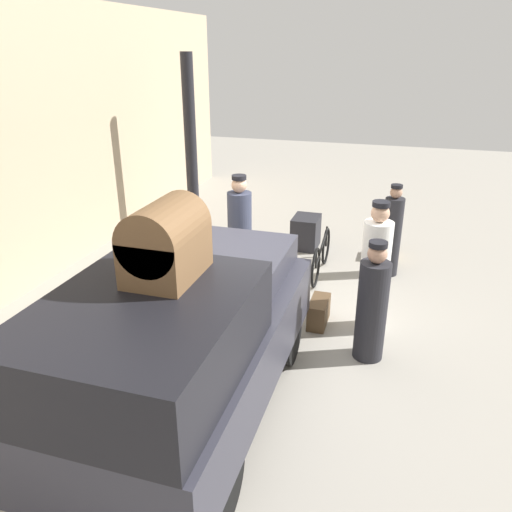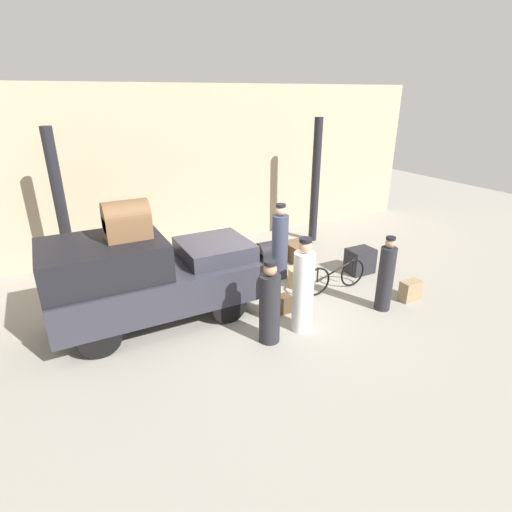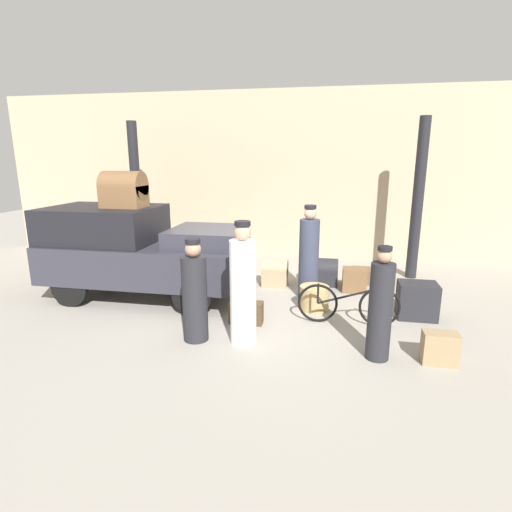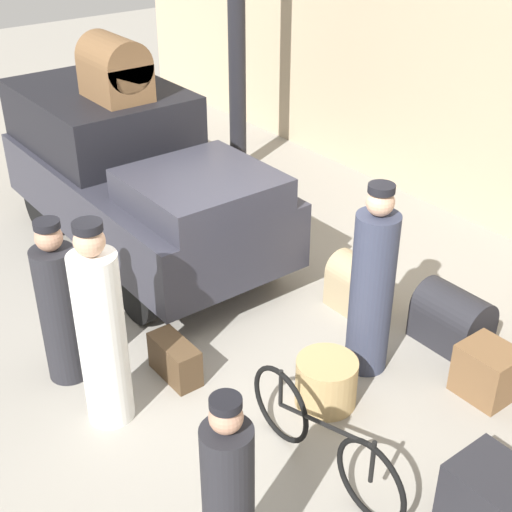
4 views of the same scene
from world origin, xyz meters
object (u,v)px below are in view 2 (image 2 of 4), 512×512
Objects in this scene: porter_standing_middle at (386,277)px; porter_carrying_trunk at (303,289)px; bicycle at (335,277)px; porter_lifting_near_truck at (270,306)px; trunk_wicker_pale at (278,305)px; trunk_on_truck_roof at (127,220)px; trunk_large_brown at (241,263)px; truck at (146,276)px; wicker_basket at (299,277)px; porter_with_bicycle at (280,245)px; suitcase_black_upright at (299,254)px; trunk_barrel_dark at (270,253)px; suitcase_small_leather at (360,261)px; trunk_umber_medium at (410,291)px; suitcase_tan_flat at (296,247)px.

porter_standing_middle is 1.96m from porter_carrying_trunk.
bicycle is 1.06× the size of porter_lifting_near_truck.
porter_carrying_trunk is at bearing -81.35° from trunk_wicker_pale.
porter_standing_middle is 5.22m from trunk_on_truck_roof.
trunk_on_truck_roof is at bearing -158.03° from trunk_large_brown.
bicycle is (4.09, -0.70, -0.63)m from truck.
trunk_large_brown reaches higher than wicker_basket.
trunk_wicker_pale is at bearing 50.17° from porter_lifting_near_truck.
trunk_large_brown is at bearing 141.34° from porter_with_bicycle.
trunk_barrel_dark is (-0.69, 0.37, 0.03)m from suitcase_black_upright.
porter_lifting_near_truck is at bearing -106.13° from trunk_large_brown.
trunk_on_truck_roof is at bearing 159.56° from trunk_wicker_pale.
bicycle is 0.84m from wicker_basket.
porter_standing_middle is (0.37, -1.14, 0.40)m from bicycle.
truck is at bearing 178.03° from suitcase_small_leather.
porter_standing_middle is at bearing -22.60° from trunk_wicker_pale.
trunk_barrel_dark is (0.09, 1.57, 0.05)m from wicker_basket.
porter_standing_middle is at bearing -179.65° from trunk_umber_medium.
porter_with_bicycle is 1.12m from trunk_barrel_dark.
porter_standing_middle is 2.30m from trunk_wicker_pale.
porter_lifting_near_truck is at bearing -119.89° from trunk_barrel_dark.
trunk_on_truck_roof is at bearing 158.60° from porter_standing_middle.
trunk_wicker_pale is at bearing -142.24° from wicker_basket.
porter_carrying_trunk is at bearing -110.69° from porter_with_bicycle.
suitcase_tan_flat is (0.18, 3.57, -0.58)m from porter_standing_middle.
trunk_wicker_pale is 0.94× the size of trunk_large_brown.
porter_lifting_near_truck is at bearing -176.71° from porter_carrying_trunk.
porter_carrying_trunk reaches higher than porter_lifting_near_truck.
trunk_on_truck_roof is at bearing 148.21° from porter_carrying_trunk.
porter_standing_middle reaches higher than trunk_barrel_dark.
porter_standing_middle is 0.87× the size of porter_with_bicycle.
trunk_large_brown is (-2.69, 2.97, 0.07)m from trunk_umber_medium.
porter_standing_middle is at bearing -4.20° from porter_carrying_trunk.
truck is 8.48× the size of trunk_umber_medium.
trunk_umber_medium is at bearing -18.40° from trunk_on_truck_roof.
porter_with_bicycle is 3.11× the size of trunk_large_brown.
porter_lifting_near_truck is (-2.70, 0.10, -0.02)m from porter_standing_middle.
porter_lifting_near_truck is 3.55m from trunk_umber_medium.
trunk_large_brown is (-1.87, 2.97, -0.45)m from porter_standing_middle.
trunk_on_truck_roof is (-4.69, 1.84, 1.39)m from porter_standing_middle.
trunk_umber_medium is 4.00m from trunk_large_brown.
trunk_large_brown reaches higher than suitcase_black_upright.
suitcase_tan_flat is (0.55, 2.43, -0.19)m from bicycle.
trunk_large_brown is (-0.75, 0.60, -0.56)m from porter_with_bicycle.
suitcase_small_leather is at bearing 89.58° from trunk_umber_medium.
trunk_large_brown reaches higher than trunk_barrel_dark.
porter_with_bicycle is 3.83m from trunk_on_truck_roof.
suitcase_small_leather is 2.36m from trunk_barrel_dark.
suitcase_tan_flat is at bearing 16.23° from trunk_large_brown.
porter_carrying_trunk is 4.05× the size of trunk_umber_medium.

